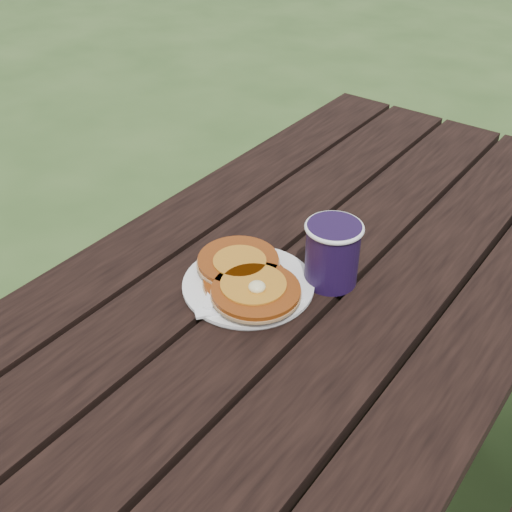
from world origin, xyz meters
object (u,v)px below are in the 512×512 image
Objects in this scene: picnic_table at (263,460)px; pancake_stack at (247,278)px; coffee_cup at (332,250)px; plate at (248,285)px.

picnic_table is 0.41m from pancake_stack.
picnic_table is at bearing -106.36° from coffee_cup.
plate is (-0.06, 0.04, 0.39)m from picnic_table.
plate reaches higher than picnic_table.
picnic_table is 8.30× the size of pancake_stack.
plate is at bearing 108.16° from pancake_stack.
pancake_stack reaches higher than plate.
pancake_stack is at bearing -71.84° from plate.
pancake_stack is (0.00, -0.01, 0.02)m from plate.
pancake_stack is 1.91× the size of coffee_cup.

